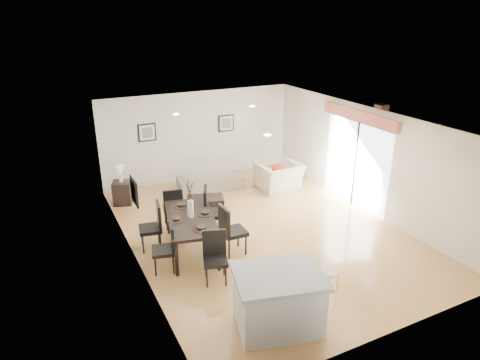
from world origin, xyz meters
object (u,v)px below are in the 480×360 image
dining_chair_enear (230,228)px  kitchen_island (278,300)px  armchair (279,176)px  coffee_table (205,204)px  side_table (122,193)px  sofa (211,180)px  dining_chair_head (215,253)px  dining_chair_wnear (168,245)px  dining_table (191,220)px  dining_chair_wfar (154,224)px  bar_stool (328,276)px  dining_chair_efar (211,209)px  dining_chair_foot (173,206)px

dining_chair_enear → kitchen_island: (-0.26, -2.42, -0.12)m
armchair → dining_chair_enear: dining_chair_enear is taller
coffee_table → side_table: bearing=159.8°
sofa → dining_chair_head: size_ratio=1.89×
dining_chair_wnear → coffee_table: (1.71, 2.25, -0.38)m
sofa → dining_table: (-1.73, -3.05, 0.45)m
dining_table → side_table: 3.30m
armchair → side_table: (-4.33, 1.00, -0.08)m
armchair → dining_chair_enear: bearing=40.7°
kitchen_island → side_table: bearing=116.1°
armchair → sofa: bearing=-28.7°
dining_chair_wfar → dining_chair_head: 1.82m
dining_chair_wnear → dining_chair_head: size_ratio=0.99×
coffee_table → kitchen_island: kitchen_island is taller
sofa → dining_chair_enear: (-1.05, -3.53, 0.34)m
sofa → bar_stool: bearing=94.7°
sofa → bar_stool: 5.98m
sofa → dining_chair_wfar: (-2.42, -2.58, 0.31)m
dining_table → kitchen_island: size_ratio=1.27×
dining_chair_enear → dining_chair_wfar: bearing=56.3°
dining_chair_wnear → kitchen_island: bearing=40.1°
dining_table → dining_chair_enear: size_ratio=1.88×
dining_chair_efar → bar_stool: bearing=-143.8°
armchair → dining_chair_efar: bearing=27.8°
sofa → dining_chair_enear: size_ratio=1.72×
dining_chair_wfar → bar_stool: (2.09, -3.37, 0.08)m
dining_chair_wnear → dining_chair_head: 1.01m
dining_chair_foot → bar_stool: 4.35m
kitchen_island → dining_chair_wnear: bearing=129.5°
dining_chair_enear → dining_chair_efar: size_ratio=0.97×
kitchen_island → sofa: bearing=92.2°
dining_table → dining_chair_foot: bearing=103.5°
dining_table → kitchen_island: kitchen_island is taller
coffee_table → bar_stool: bearing=-67.6°
sofa → kitchen_island: size_ratio=1.16×
dining_chair_efar → dining_chair_head: 1.86m
sofa → dining_chair_wfar: 3.55m
dining_table → dining_chair_head: size_ratio=2.07×
dining_chair_enear → kitchen_island: 2.44m
dining_chair_efar → side_table: 3.06m
sofa → dining_chair_head: bearing=76.0°
sofa → side_table: (-2.55, 0.12, 0.04)m
dining_chair_enear → dining_chair_head: 0.98m
dining_table → sofa: bearing=73.1°
sofa → armchair: armchair is taller
armchair → dining_chair_foot: 3.66m
dining_chair_head → bar_stool: dining_chair_head is taller
bar_stool → sofa: bearing=86.9°
dining_chair_wnear → dining_chair_efar: bearing=142.2°
dining_table → coffee_table: dining_table is taller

